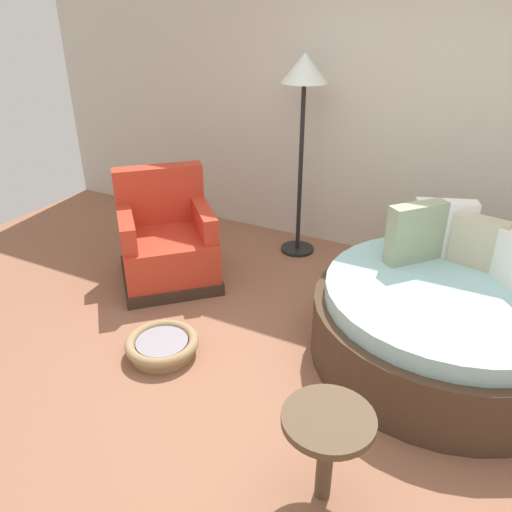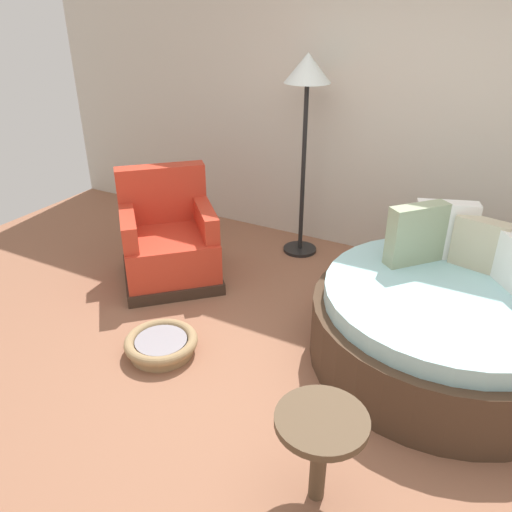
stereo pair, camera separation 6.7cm
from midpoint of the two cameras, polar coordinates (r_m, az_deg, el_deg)
name	(u,v)px [view 2 (the right image)]	position (r m, az deg, el deg)	size (l,w,h in m)	color
ground_plane	(315,382)	(3.42, 7.29, -13.92)	(8.00, 8.00, 0.02)	#936047
back_wall	(421,99)	(4.68, 18.56, 16.44)	(8.00, 0.12, 2.92)	beige
round_daybed	(445,323)	(3.64, 21.03, -7.03)	(1.76, 1.76, 0.98)	#473323
red_armchair	(169,243)	(4.43, -9.40, 1.49)	(1.13, 1.13, 0.94)	#38281E
pet_basket	(161,344)	(3.62, -10.10, -9.76)	(0.51, 0.51, 0.13)	#9E7F56
side_table	(321,433)	(2.50, 8.12, -19.11)	(0.44, 0.44, 0.52)	brown
floor_lamp	(307,89)	(4.53, 6.20, 18.24)	(0.40, 0.40, 1.82)	black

